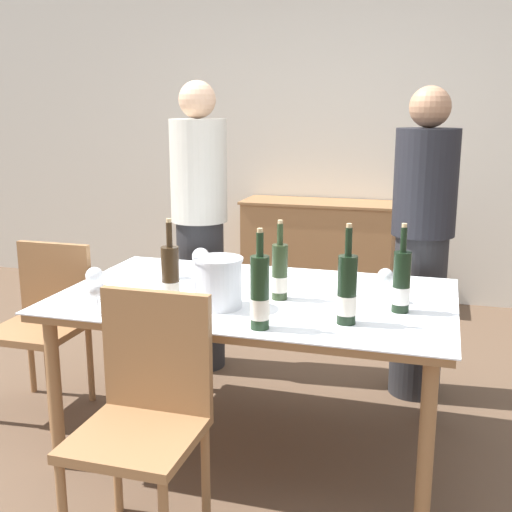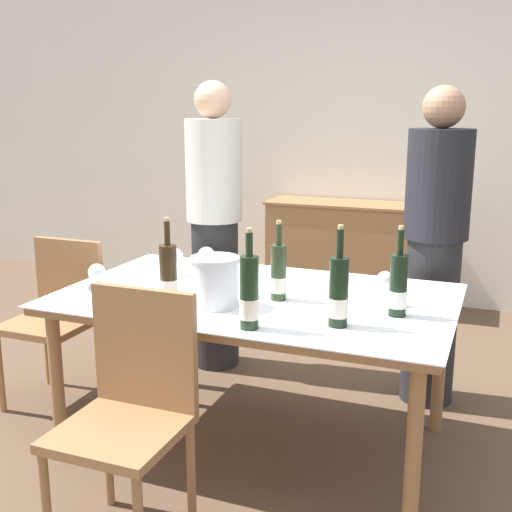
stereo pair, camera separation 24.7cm
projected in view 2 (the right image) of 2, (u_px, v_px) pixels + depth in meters
name	position (u px, v px, depth m)	size (l,w,h in m)	color
ground_plane	(256.00, 442.00, 3.06)	(12.00, 12.00, 0.00)	brown
back_wall	(376.00, 128.00, 5.13)	(8.00, 0.10, 2.80)	silver
sideboard_cabinet	(344.00, 253.00, 5.15)	(1.23, 0.46, 0.83)	#996B42
dining_table	(256.00, 308.00, 2.91)	(1.76, 1.07, 0.73)	#996B42
ice_bucket	(215.00, 280.00, 2.71)	(0.21, 0.21, 0.21)	silver
wine_bottle_0	(339.00, 293.00, 2.46)	(0.08, 0.08, 0.40)	black
wine_bottle_1	(168.00, 276.00, 2.74)	(0.08, 0.08, 0.38)	#332314
wine_bottle_2	(249.00, 294.00, 2.43)	(0.07, 0.07, 0.39)	black
wine_bottle_3	(278.00, 273.00, 2.80)	(0.07, 0.07, 0.35)	#28381E
wine_bottle_4	(398.00, 287.00, 2.58)	(0.07, 0.07, 0.37)	black
wine_glass_0	(385.00, 281.00, 2.72)	(0.07, 0.07, 0.15)	white
wine_glass_1	(176.00, 257.00, 3.20)	(0.08, 0.08, 0.14)	white
wine_glass_2	(206.00, 257.00, 3.16)	(0.09, 0.09, 0.16)	white
wine_glass_3	(97.00, 274.00, 2.85)	(0.08, 0.08, 0.15)	white
wine_glass_4	(95.00, 287.00, 2.66)	(0.07, 0.07, 0.14)	white
chair_left_end	(58.00, 309.00, 3.44)	(0.42, 0.42, 0.87)	#996B42
chair_near_front	(131.00, 400.00, 2.32)	(0.42, 0.42, 0.92)	#996B42
person_host	(215.00, 227.00, 3.82)	(0.33, 0.33, 1.71)	#262628
person_guest_left	(435.00, 249.00, 3.34)	(0.33, 0.33, 1.67)	#262628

